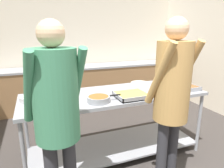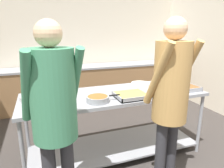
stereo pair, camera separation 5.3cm
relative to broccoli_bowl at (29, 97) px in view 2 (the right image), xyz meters
The scene contains 12 objects.
wall_rear 2.69m from the broccoli_bowl, 64.84° to the left, with size 5.07×0.06×2.65m.
wall_right 3.71m from the broccoli_bowl, ahead, with size 0.06×3.75×2.65m.
back_counter 2.38m from the broccoli_bowl, 60.96° to the left, with size 4.91×0.65×0.91m.
serving_counter 1.09m from the broccoli_bowl, ahead, with size 2.35×0.83×0.89m.
broccoli_bowl is the anchor object (origin of this frame).
serving_tray_roast 0.33m from the broccoli_bowl, 12.54° to the right, with size 0.37×0.28×0.05m.
sauce_pan 0.81m from the broccoli_bowl, 23.89° to the right, with size 0.40×0.26×0.07m.
serving_tray_vegetables 1.21m from the broccoli_bowl, 15.13° to the right, with size 0.38×0.33×0.05m.
plate_stack 1.53m from the broccoli_bowl, ahead, with size 0.28×0.28×0.05m.
serving_tray_greens 1.96m from the broccoli_bowl, ahead, with size 0.48×0.30×0.05m.
guest_serving_left 0.88m from the broccoli_bowl, 74.42° to the right, with size 0.51×0.42×1.76m.
guest_serving_right 1.59m from the broccoli_bowl, 34.50° to the right, with size 0.47×0.40×1.80m.
Camera 2 is at (-0.98, -1.19, 1.67)m, focal length 32.00 mm.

